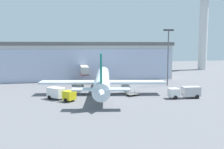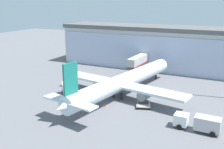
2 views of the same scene
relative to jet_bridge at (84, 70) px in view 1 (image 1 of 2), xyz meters
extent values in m
plane|color=slate|center=(1.91, -25.69, -4.25)|extent=(240.00, 240.00, 0.00)
cube|color=#B5B5B5|center=(1.91, 9.61, 1.72)|extent=(60.93, 15.18, 11.94)
cube|color=#A7B5D2|center=(1.67, 2.97, 1.12)|extent=(59.26, 2.47, 10.75)
cube|color=#565656|center=(1.91, 9.61, 8.29)|extent=(62.15, 15.48, 1.20)
cube|color=beige|center=(-0.01, -0.10, 0.17)|extent=(3.13, 14.87, 2.40)
cube|color=red|center=(-0.01, -0.10, -0.88)|extent=(3.18, 14.87, 0.30)
cylinder|color=#4C4C51|center=(0.34, 5.43, -2.64)|extent=(0.70, 0.70, 3.22)
cylinder|color=silver|center=(62.77, 31.74, 13.04)|extent=(4.09, 4.09, 34.58)
cylinder|color=#59595E|center=(23.74, -11.59, 3.88)|extent=(0.36, 0.36, 16.27)
cube|color=#333338|center=(23.74, -11.59, 12.27)|extent=(3.20, 0.40, 0.50)
cylinder|color=silver|center=(2.35, -18.80, -0.89)|extent=(11.18, 36.58, 3.51)
cone|color=silver|center=(6.23, -0.88, -0.89)|extent=(4.07, 3.67, 3.51)
cone|color=silver|center=(-1.52, -36.72, -0.89)|extent=(3.93, 4.58, 3.16)
cube|color=silver|center=(1.97, -20.59, -1.25)|extent=(30.89, 10.59, 0.50)
cube|color=silver|center=(-1.30, -35.74, -0.37)|extent=(11.26, 4.67, 0.30)
cube|color=#197266|center=(-1.20, -35.26, 3.63)|extent=(1.03, 3.20, 5.54)
cylinder|color=gray|center=(-3.63, -18.87, -2.60)|extent=(2.73, 3.57, 2.10)
cylinder|color=gray|center=(7.77, -21.34, -2.60)|extent=(2.73, 3.57, 2.10)
cylinder|color=black|center=(0.73, -21.35, -3.45)|extent=(0.50, 0.50, 1.60)
cylinder|color=black|center=(2.79, -21.79, -3.45)|extent=(0.50, 0.50, 1.60)
cylinder|color=black|center=(5.59, -3.82, -3.45)|extent=(0.40, 0.40, 1.60)
cube|color=yellow|center=(-6.68, -27.30, -2.85)|extent=(3.10, 3.10, 1.90)
cube|color=white|center=(-9.40, -24.10, -2.70)|extent=(4.27, 4.47, 2.20)
cylinder|color=black|center=(-5.84, -26.58, -3.80)|extent=(0.81, 0.88, 0.90)
cylinder|color=black|center=(-7.51, -28.01, -3.80)|extent=(0.81, 0.88, 0.90)
cylinder|color=black|center=(-9.22, -22.63, -3.80)|extent=(0.81, 0.88, 0.90)
cylinder|color=black|center=(-10.89, -24.06, -3.80)|extent=(0.81, 0.88, 0.90)
cube|color=silver|center=(16.71, -29.68, -2.85)|extent=(2.36, 2.36, 1.90)
cube|color=#B2B2B7|center=(20.90, -29.99, -2.70)|extent=(4.15, 2.49, 2.20)
cylinder|color=black|center=(16.63, -30.78, -3.80)|extent=(0.92, 0.37, 0.90)
cylinder|color=black|center=(16.79, -28.58, -3.80)|extent=(0.92, 0.37, 0.90)
cylinder|color=black|center=(21.81, -31.16, -3.80)|extent=(0.92, 0.37, 0.90)
cylinder|color=black|center=(21.98, -28.97, -3.80)|extent=(0.92, 0.37, 0.90)
cube|color=#9E998C|center=(8.59, -24.65, -3.73)|extent=(3.16, 2.39, 0.16)
cylinder|color=black|center=(7.75, -25.68, -4.03)|extent=(0.46, 0.25, 0.44)
cylinder|color=#9E998C|center=(7.75, -25.68, -3.20)|extent=(0.08, 0.08, 0.90)
cylinder|color=black|center=(7.30, -24.31, -4.03)|extent=(0.46, 0.25, 0.44)
cylinder|color=#9E998C|center=(7.30, -24.31, -3.20)|extent=(0.08, 0.08, 0.90)
cylinder|color=black|center=(9.88, -24.99, -4.03)|extent=(0.46, 0.25, 0.44)
cylinder|color=#9E998C|center=(9.88, -24.99, -3.20)|extent=(0.08, 0.08, 0.90)
cylinder|color=black|center=(9.43, -23.62, -4.03)|extent=(0.46, 0.25, 0.44)
cylinder|color=#9E998C|center=(9.43, -23.62, -3.20)|extent=(0.08, 0.08, 0.90)
cone|color=orange|center=(1.34, -26.82, -3.98)|extent=(0.36, 0.36, 0.55)
cone|color=orange|center=(-11.46, -18.79, -3.98)|extent=(0.36, 0.36, 0.55)
camera|label=1|loc=(-10.61, -83.60, 8.02)|focal=42.00mm
camera|label=2|loc=(22.39, -71.18, 16.21)|focal=42.00mm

